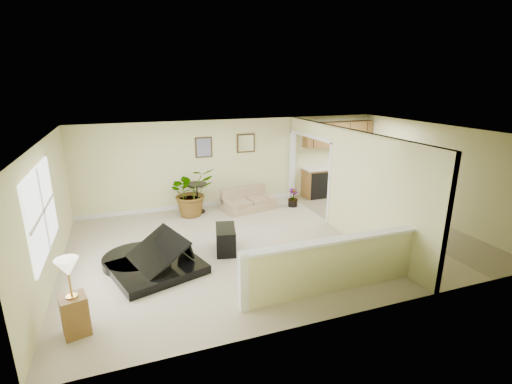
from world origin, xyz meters
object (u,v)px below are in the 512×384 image
object	(u,v)px
piano	(152,239)
accent_table	(197,194)
palm_plant	(191,192)
piano_bench	(226,239)
lamp_stand	(73,303)
small_plant	(293,199)
loveseat	(248,199)

from	to	relation	value
piano	accent_table	world-z (taller)	piano
palm_plant	accent_table	bearing A→B (deg)	42.84
piano_bench	lamp_stand	bearing A→B (deg)	-145.48
accent_table	small_plant	xyz separation A→B (m)	(2.73, -0.46, -0.30)
loveseat	palm_plant	distance (m)	1.63
piano	accent_table	xyz separation A→B (m)	(1.45, 2.97, -0.10)
piano_bench	small_plant	bearing A→B (deg)	39.85
loveseat	piano_bench	bearing A→B (deg)	-130.05
piano	small_plant	size ratio (longest dim) A/B	4.10
piano	small_plant	bearing A→B (deg)	13.09
piano_bench	piano	bearing A→B (deg)	-168.82
loveseat	lamp_stand	world-z (taller)	lamp_stand
piano_bench	lamp_stand	distance (m)	3.38
accent_table	lamp_stand	world-z (taller)	lamp_stand
piano	palm_plant	distance (m)	3.07
loveseat	lamp_stand	xyz separation A→B (m)	(-4.10, -4.33, 0.20)
accent_table	palm_plant	bearing A→B (deg)	-137.16
palm_plant	piano	bearing A→B (deg)	-114.38
piano	piano_bench	size ratio (longest dim) A/B	2.73
small_plant	lamp_stand	bearing A→B (deg)	-142.79
piano	palm_plant	bearing A→B (deg)	47.72
piano_bench	accent_table	bearing A→B (deg)	91.73
piano_bench	lamp_stand	xyz separation A→B (m)	(-2.78, -1.91, 0.24)
loveseat	palm_plant	world-z (taller)	palm_plant
palm_plant	lamp_stand	xyz separation A→B (m)	(-2.51, -4.41, -0.14)
piano	accent_table	distance (m)	3.31
palm_plant	small_plant	xyz separation A→B (m)	(2.91, -0.29, -0.42)
piano	piano_bench	world-z (taller)	piano
piano	piano_bench	bearing A→B (deg)	-6.73
lamp_stand	piano	bearing A→B (deg)	52.25
piano_bench	lamp_stand	size ratio (longest dim) A/B	0.67
piano	lamp_stand	bearing A→B (deg)	-145.65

